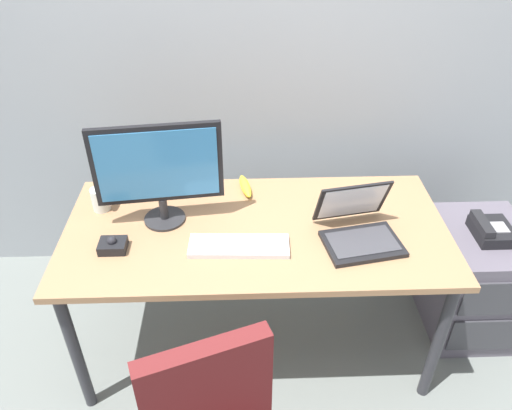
% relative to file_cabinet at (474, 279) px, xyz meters
% --- Properties ---
extents(ground_plane, '(8.00, 8.00, 0.00)m').
position_rel_file_cabinet_xyz_m(ground_plane, '(-1.11, -0.10, -0.29)').
color(ground_plane, slate).
extents(back_wall, '(6.00, 0.10, 2.80)m').
position_rel_file_cabinet_xyz_m(back_wall, '(-1.11, 0.64, 1.11)').
color(back_wall, '#949AA0').
rests_on(back_wall, ground).
extents(desk, '(1.66, 0.79, 0.74)m').
position_rel_file_cabinet_xyz_m(desk, '(-1.11, -0.10, 0.37)').
color(desk, '#9A704D').
rests_on(desk, ground).
extents(file_cabinet, '(0.42, 0.53, 0.59)m').
position_rel_file_cabinet_xyz_m(file_cabinet, '(0.00, 0.00, 0.00)').
color(file_cabinet, '#58525E').
rests_on(file_cabinet, ground).
extents(desk_phone, '(0.17, 0.20, 0.09)m').
position_rel_file_cabinet_xyz_m(desk_phone, '(-0.01, -0.02, 0.33)').
color(desk_phone, black).
rests_on(desk_phone, file_cabinet).
extents(monitor_main, '(0.53, 0.18, 0.46)m').
position_rel_file_cabinet_xyz_m(monitor_main, '(-1.51, -0.03, 0.71)').
color(monitor_main, '#262628').
rests_on(monitor_main, desk).
extents(keyboard, '(0.42, 0.15, 0.03)m').
position_rel_file_cabinet_xyz_m(keyboard, '(-1.19, -0.24, 0.46)').
color(keyboard, silver).
rests_on(keyboard, desk).
extents(laptop, '(0.36, 0.36, 0.23)m').
position_rel_file_cabinet_xyz_m(laptop, '(-0.69, -0.19, 0.50)').
color(laptop, black).
rests_on(laptop, desk).
extents(trackball_mouse, '(0.11, 0.09, 0.07)m').
position_rel_file_cabinet_xyz_m(trackball_mouse, '(-1.70, -0.23, 0.47)').
color(trackball_mouse, black).
rests_on(trackball_mouse, desk).
extents(coffee_mug, '(0.09, 0.08, 0.11)m').
position_rel_file_cabinet_xyz_m(coffee_mug, '(-1.80, 0.06, 0.50)').
color(coffee_mug, silver).
rests_on(coffee_mug, desk).
extents(banana, '(0.08, 0.19, 0.04)m').
position_rel_file_cabinet_xyz_m(banana, '(-1.15, 0.19, 0.46)').
color(banana, yellow).
rests_on(banana, desk).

